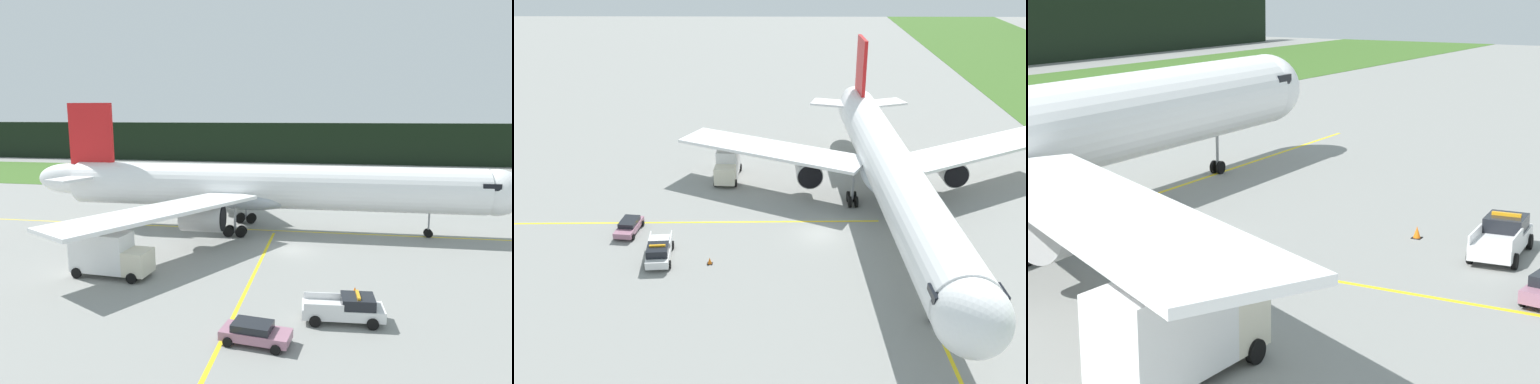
% 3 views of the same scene
% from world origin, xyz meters
% --- Properties ---
extents(ground, '(320.00, 320.00, 0.00)m').
position_xyz_m(ground, '(0.00, 0.00, 0.00)').
color(ground, gray).
extents(taxiway_centerline_main, '(75.72, 2.42, 0.01)m').
position_xyz_m(taxiway_centerline_main, '(-3.71, 7.43, 0.00)').
color(taxiway_centerline_main, yellow).
rests_on(taxiway_centerline_main, ground).
extents(taxiway_centerline_spur, '(1.35, 37.67, 0.01)m').
position_xyz_m(taxiway_centerline_spur, '(-2.40, -12.49, 0.00)').
color(taxiway_centerline_spur, yellow).
rests_on(taxiway_centerline_spur, ground).
extents(airliner, '(56.80, 46.22, 14.91)m').
position_xyz_m(airliner, '(-4.54, 7.41, 5.09)').
color(airliner, white).
rests_on(airliner, ground).
extents(ops_pickup_truck, '(5.49, 2.69, 1.94)m').
position_xyz_m(ops_pickup_truck, '(5.15, -14.95, 0.90)').
color(ops_pickup_truck, silver).
rests_on(ops_pickup_truck, ground).
extents(catering_truck, '(6.91, 3.01, 3.92)m').
position_xyz_m(catering_truck, '(-14.49, -10.11, 1.95)').
color(catering_truck, beige).
rests_on(catering_truck, ground).
extents(staff_car, '(4.34, 2.39, 1.30)m').
position_xyz_m(staff_car, '(-0.18, -18.93, 0.70)').
color(staff_car, '#9A667B').
rests_on(staff_car, ground).
extents(apron_cone, '(0.50, 0.50, 0.63)m').
position_xyz_m(apron_cone, '(5.85, -10.27, 0.31)').
color(apron_cone, black).
rests_on(apron_cone, ground).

